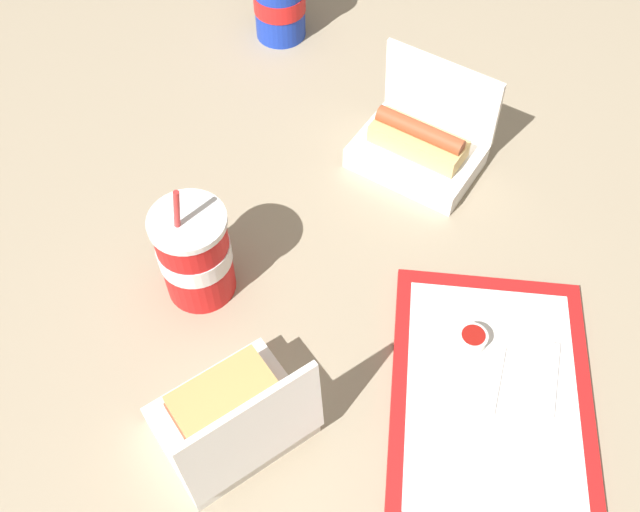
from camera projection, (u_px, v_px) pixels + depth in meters
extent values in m
plane|color=gray|center=(323.00, 251.00, 1.08)|extent=(3.20, 3.20, 0.00)
cube|color=red|center=(491.00, 396.00, 0.93)|extent=(0.42, 0.33, 0.01)
cube|color=white|center=(492.00, 394.00, 0.93)|extent=(0.37, 0.29, 0.00)
cylinder|color=white|center=(472.00, 340.00, 0.96)|extent=(0.04, 0.04, 0.02)
cylinder|color=#9E140F|center=(473.00, 336.00, 0.95)|extent=(0.03, 0.03, 0.01)
cube|color=white|center=(462.00, 372.00, 0.94)|extent=(0.13, 0.13, 0.00)
cube|color=white|center=(552.00, 380.00, 0.93)|extent=(0.11, 0.05, 0.00)
cube|color=white|center=(416.00, 157.00, 1.16)|extent=(0.23, 0.24, 0.04)
cube|color=white|center=(441.00, 93.00, 1.12)|extent=(0.14, 0.17, 0.13)
cube|color=#DBB770|center=(418.00, 141.00, 1.13)|extent=(0.14, 0.16, 0.03)
cylinder|color=#9E4728|center=(420.00, 130.00, 1.11)|extent=(0.11, 0.13, 0.03)
cylinder|color=yellow|center=(420.00, 126.00, 1.11)|extent=(0.09, 0.10, 0.01)
cube|color=white|center=(231.00, 420.00, 0.90)|extent=(0.21, 0.22, 0.04)
cube|color=white|center=(254.00, 436.00, 0.79)|extent=(0.10, 0.16, 0.14)
cube|color=tan|center=(229.00, 410.00, 0.87)|extent=(0.13, 0.15, 0.02)
cube|color=#D64C38|center=(228.00, 405.00, 0.86)|extent=(0.14, 0.15, 0.01)
cube|color=tan|center=(226.00, 400.00, 0.85)|extent=(0.13, 0.15, 0.02)
cylinder|color=red|center=(280.00, 1.00, 1.32)|extent=(0.10, 0.10, 0.03)
cylinder|color=red|center=(196.00, 256.00, 0.98)|extent=(0.10, 0.10, 0.14)
cylinder|color=white|center=(194.00, 252.00, 0.97)|extent=(0.10, 0.10, 0.03)
cylinder|color=white|center=(187.00, 221.00, 0.92)|extent=(0.10, 0.10, 0.01)
cylinder|color=red|center=(177.00, 209.00, 0.88)|extent=(0.01, 0.02, 0.06)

